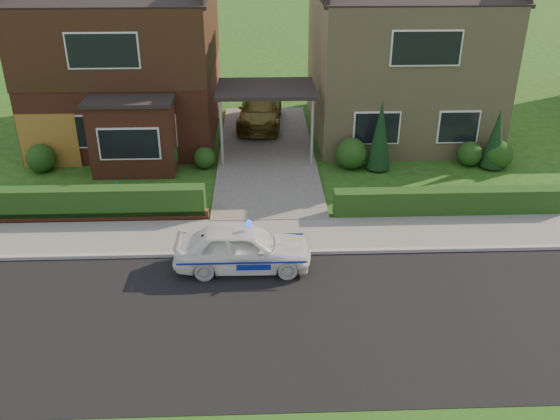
{
  "coord_description": "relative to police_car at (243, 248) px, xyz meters",
  "views": [
    {
      "loc": [
        -0.31,
        -11.54,
        8.76
      ],
      "look_at": [
        0.26,
        3.5,
        1.2
      ],
      "focal_mm": 38.0,
      "sensor_mm": 36.0,
      "label": 1
    }
  ],
  "objects": [
    {
      "name": "driveway_car",
      "position": [
        0.57,
        12.02,
        0.15
      ],
      "size": [
        2.19,
        4.72,
        1.34
      ],
      "primitive_type": "imported",
      "rotation": [
        0.0,
        0.0,
        -0.07
      ],
      "color": "brown",
      "rests_on": "driveway"
    },
    {
      "name": "shrub_right_far",
      "position": [
        9.6,
        6.8,
        -0.09
      ],
      "size": [
        1.08,
        1.08,
        1.08
      ],
      "primitive_type": "sphere",
      "color": "#173510",
      "rests_on": "ground"
    },
    {
      "name": "shrub_left_near",
      "position": [
        -1.6,
        7.2,
        -0.21
      ],
      "size": [
        0.84,
        0.84,
        0.84
      ],
      "primitive_type": "sphere",
      "color": "#173510",
      "rests_on": "ground"
    },
    {
      "name": "house_right",
      "position": [
        6.6,
        11.59,
        3.03
      ],
      "size": [
        7.5,
        8.06,
        7.25
      ],
      "color": "tan",
      "rests_on": "ground"
    },
    {
      "name": "shrub_right_near",
      "position": [
        4.0,
        7.0,
        -0.03
      ],
      "size": [
        1.2,
        1.2,
        1.2
      ],
      "primitive_type": "sphere",
      "color": "#173510",
      "rests_on": "ground"
    },
    {
      "name": "kerb",
      "position": [
        0.8,
        0.65,
        -0.57
      ],
      "size": [
        60.0,
        0.16,
        0.12
      ],
      "primitive_type": "cube",
      "color": "#9E9993",
      "rests_on": "ground"
    },
    {
      "name": "road",
      "position": [
        0.8,
        -2.4,
        -0.63
      ],
      "size": [
        60.0,
        6.0,
        0.02
      ],
      "primitive_type": "cube",
      "color": "black",
      "rests_on": "ground"
    },
    {
      "name": "hedge_left",
      "position": [
        -5.0,
        3.05,
        -0.63
      ],
      "size": [
        7.5,
        0.55,
        0.9
      ],
      "primitive_type": "cube",
      "color": "#173510",
      "rests_on": "ground"
    },
    {
      "name": "shrub_left_far",
      "position": [
        -7.7,
        7.1,
        -0.09
      ],
      "size": [
        1.08,
        1.08,
        1.08
      ],
      "primitive_type": "sphere",
      "color": "#173510",
      "rests_on": "ground"
    },
    {
      "name": "conifer_a",
      "position": [
        5.0,
        6.8,
        0.67
      ],
      "size": [
        0.9,
        0.9,
        2.6
      ],
      "primitive_type": "cone",
      "color": "black",
      "rests_on": "ground"
    },
    {
      "name": "hedge_right",
      "position": [
        6.6,
        2.95,
        -0.63
      ],
      "size": [
        7.5,
        0.55,
        0.8
      ],
      "primitive_type": "cube",
      "color": "#173510",
      "rests_on": "ground"
    },
    {
      "name": "house_left",
      "position": [
        -4.98,
        11.5,
        3.18
      ],
      "size": [
        7.5,
        9.53,
        7.25
      ],
      "color": "brown",
      "rests_on": "ground"
    },
    {
      "name": "driveway",
      "position": [
        0.8,
        8.6,
        -0.57
      ],
      "size": [
        3.8,
        12.0,
        0.12
      ],
      "primitive_type": "cube",
      "color": "#666059",
      "rests_on": "ground"
    },
    {
      "name": "dwarf_wall",
      "position": [
        -5.0,
        2.9,
        -0.45
      ],
      "size": [
        7.7,
        0.25,
        0.36
      ],
      "primitive_type": "cube",
      "color": "brown",
      "rests_on": "ground"
    },
    {
      "name": "conifer_b",
      "position": [
        9.4,
        6.8,
        0.47
      ],
      "size": [
        0.9,
        0.9,
        2.2
      ],
      "primitive_type": "cone",
      "color": "black",
      "rests_on": "ground"
    },
    {
      "name": "potted_plant_c",
      "position": [
        -6.42,
        3.6,
        -0.22
      ],
      "size": [
        0.56,
        0.56,
        0.83
      ],
      "primitive_type": "imported",
      "rotation": [
        0.0,
        0.0,
        1.78
      ],
      "color": "gray",
      "rests_on": "ground"
    },
    {
      "name": "ground",
      "position": [
        0.8,
        -2.4,
        -0.63
      ],
      "size": [
        120.0,
        120.0,
        0.0
      ],
      "primitive_type": "plane",
      "color": "#1B4813",
      "rests_on": "ground"
    },
    {
      "name": "shrub_right_mid",
      "position": [
        8.6,
        7.1,
        -0.15
      ],
      "size": [
        0.96,
        0.96,
        0.96
      ],
      "primitive_type": "sphere",
      "color": "#173510",
      "rests_on": "ground"
    },
    {
      "name": "garage_door",
      "position": [
        -7.45,
        7.56,
        0.42
      ],
      "size": [
        2.2,
        0.1,
        2.1
      ],
      "primitive_type": "cube",
      "color": "olive",
      "rests_on": "ground"
    },
    {
      "name": "sidewalk",
      "position": [
        0.8,
        1.7,
        -0.58
      ],
      "size": [
        60.0,
        2.0,
        0.1
      ],
      "primitive_type": "cube",
      "color": "slate",
      "rests_on": "ground"
    },
    {
      "name": "carport_link",
      "position": [
        0.8,
        8.55,
        2.02
      ],
      "size": [
        3.8,
        3.0,
        2.77
      ],
      "color": "black",
      "rests_on": "ground"
    },
    {
      "name": "potted_plant_b",
      "position": [
        -1.7,
        3.63,
        -0.24
      ],
      "size": [
        0.56,
        0.54,
        0.79
      ],
      "primitive_type": "imported",
      "rotation": [
        0.0,
        0.0,
        0.65
      ],
      "color": "gray",
      "rests_on": "ground"
    },
    {
      "name": "police_car",
      "position": [
        0.0,
        0.0,
        0.0
      ],
      "size": [
        3.42,
        3.73,
        1.43
      ],
      "rotation": [
        0.0,
        0.0,
        1.56
      ],
      "color": "white",
      "rests_on": "ground"
    },
    {
      "name": "shrub_left_mid",
      "position": [
        -3.2,
        6.9,
        0.03
      ],
      "size": [
        1.32,
        1.32,
        1.32
      ],
      "primitive_type": "sphere",
      "color": "#173510",
      "rests_on": "ground"
    },
    {
      "name": "potted_plant_a",
      "position": [
        -4.26,
        4.14,
        -0.24
      ],
      "size": [
        0.43,
        0.31,
        0.78
      ],
      "primitive_type": "imported",
      "rotation": [
        0.0,
        0.0,
        -0.07
      ],
      "color": "gray",
      "rests_on": "ground"
    }
  ]
}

